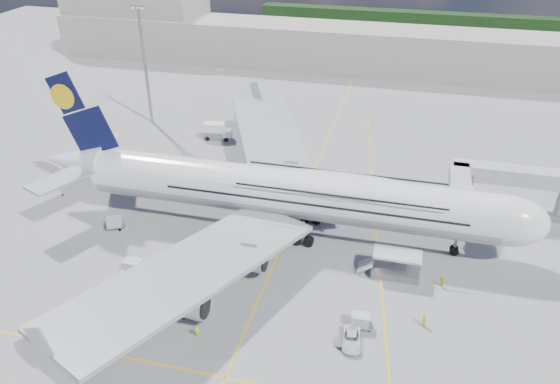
% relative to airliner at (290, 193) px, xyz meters
% --- Properties ---
extents(ground, '(300.00, 300.00, 0.00)m').
position_rel_airliner_xyz_m(ground, '(-0.26, -10.00, -6.87)').
color(ground, gray).
rests_on(ground, ground).
extents(taxi_line_main, '(0.25, 220.00, 0.01)m').
position_rel_airliner_xyz_m(taxi_line_main, '(-0.26, -10.00, -6.86)').
color(taxi_line_main, yellow).
rests_on(taxi_line_main, ground).
extents(taxi_line_cross, '(120.00, 0.25, 0.01)m').
position_rel_airliner_xyz_m(taxi_line_cross, '(-0.26, -30.00, -6.86)').
color(taxi_line_cross, yellow).
rests_on(taxi_line_cross, ground).
extents(taxi_line_diag, '(14.16, 99.06, 0.01)m').
position_rel_airliner_xyz_m(taxi_line_diag, '(13.74, -0.00, -6.86)').
color(taxi_line_diag, yellow).
rests_on(taxi_line_diag, ground).
extents(airliner, '(77.26, 79.15, 23.71)m').
position_rel_airliner_xyz_m(airliner, '(0.00, 0.00, 0.00)').
color(airliner, white).
rests_on(airliner, ground).
extents(jet_bridge, '(18.80, 12.10, 8.50)m').
position_rel_airliner_xyz_m(jet_bridge, '(29.55, 10.94, -0.02)').
color(jet_bridge, '#B7B7BC').
rests_on(jet_bridge, ground).
extents(cargo_loader, '(8.53, 3.20, 3.67)m').
position_rel_airliner_xyz_m(cargo_loader, '(16.56, -7.11, -5.62)').
color(cargo_loader, silver).
rests_on(cargo_loader, ground).
extents(light_mast, '(3.00, 0.70, 25.50)m').
position_rel_airliner_xyz_m(light_mast, '(-40.26, 35.00, 6.34)').
color(light_mast, gray).
rests_on(light_mast, ground).
extents(terminal, '(180.00, 16.00, 12.00)m').
position_rel_airliner_xyz_m(terminal, '(-0.26, 85.00, -0.87)').
color(terminal, '#B2AD9E').
rests_on(terminal, ground).
extents(hangar, '(40.00, 22.00, 18.00)m').
position_rel_airliner_xyz_m(hangar, '(-70.26, 90.00, 2.13)').
color(hangar, '#B2AD9E').
rests_on(hangar, ground).
extents(tree_line, '(160.00, 6.00, 8.00)m').
position_rel_airliner_xyz_m(tree_line, '(39.74, 130.00, -2.87)').
color(tree_line, '#193814').
rests_on(tree_line, ground).
extents(dolly_row_a, '(2.91, 1.62, 0.42)m').
position_rel_airliner_xyz_m(dolly_row_a, '(-12.35, -18.08, -6.54)').
color(dolly_row_a, gray).
rests_on(dolly_row_a, ground).
extents(dolly_row_b, '(3.44, 1.91, 2.14)m').
position_rel_airliner_xyz_m(dolly_row_b, '(-18.64, -15.64, -5.72)').
color(dolly_row_b, gray).
rests_on(dolly_row_b, ground).
extents(dolly_row_c, '(3.16, 2.39, 1.78)m').
position_rel_airliner_xyz_m(dolly_row_c, '(-7.19, -21.92, -5.91)').
color(dolly_row_c, gray).
rests_on(dolly_row_c, ground).
extents(dolly_back, '(3.35, 2.70, 1.88)m').
position_rel_airliner_xyz_m(dolly_back, '(-26.93, -6.05, -5.86)').
color(dolly_back, gray).
rests_on(dolly_back, ground).
extents(dolly_nose_far, '(3.03, 1.67, 1.89)m').
position_rel_airliner_xyz_m(dolly_nose_far, '(13.21, -18.42, -5.85)').
color(dolly_nose_far, gray).
rests_on(dolly_nose_far, ground).
extents(dolly_nose_near, '(2.87, 1.69, 0.41)m').
position_rel_airliner_xyz_m(dolly_nose_near, '(12.14, -21.87, -6.55)').
color(dolly_nose_near, gray).
rests_on(dolly_nose_near, ground).
extents(baggage_tug, '(2.80, 1.65, 1.64)m').
position_rel_airliner_xyz_m(baggage_tug, '(-7.07, -19.57, -6.14)').
color(baggage_tug, white).
rests_on(baggage_tug, ground).
extents(catering_truck_inner, '(6.70, 2.72, 3.98)m').
position_rel_airliner_xyz_m(catering_truck_inner, '(-11.15, 24.17, -4.99)').
color(catering_truck_inner, gray).
rests_on(catering_truck_inner, ground).
extents(catering_truck_outer, '(6.22, 2.94, 3.59)m').
position_rel_airliner_xyz_m(catering_truck_outer, '(-22.67, 29.77, -5.20)').
color(catering_truck_outer, gray).
rests_on(catering_truck_outer, ground).
extents(service_van, '(2.71, 4.85, 1.28)m').
position_rel_airliner_xyz_m(service_van, '(12.56, -21.45, -6.23)').
color(service_van, white).
rests_on(service_van, ground).
extents(crew_nose, '(0.73, 0.56, 1.79)m').
position_rel_airliner_xyz_m(crew_nose, '(23.86, 5.63, -5.97)').
color(crew_nose, '#A6FF1A').
rests_on(crew_nose, ground).
extents(crew_loader, '(1.07, 1.06, 1.75)m').
position_rel_airliner_xyz_m(crew_loader, '(22.93, -8.16, -5.99)').
color(crew_loader, '#C6DC17').
rests_on(crew_loader, ground).
extents(crew_wing, '(0.96, 1.20, 1.90)m').
position_rel_airliner_xyz_m(crew_wing, '(-13.63, -9.28, -5.92)').
color(crew_wing, '#EEFE1A').
rests_on(crew_wing, ground).
extents(crew_van, '(1.00, 1.01, 1.76)m').
position_rel_airliner_xyz_m(crew_van, '(20.81, -16.29, -5.99)').
color(crew_van, '#B1E918').
rests_on(crew_van, ground).
extents(crew_tug, '(1.10, 0.70, 1.63)m').
position_rel_airliner_xyz_m(crew_tug, '(-5.55, -25.01, -6.05)').
color(crew_tug, '#9FF91A').
rests_on(crew_tug, ground).
extents(cone_wing_left_inner, '(0.50, 0.50, 0.64)m').
position_rel_airliner_xyz_m(cone_wing_left_inner, '(-10.52, 8.78, -6.56)').
color(cone_wing_left_inner, '#EB410C').
rests_on(cone_wing_left_inner, ground).
extents(cone_wing_left_outer, '(0.42, 0.42, 0.53)m').
position_rel_airliner_xyz_m(cone_wing_left_outer, '(-15.58, 28.25, -6.61)').
color(cone_wing_left_outer, '#EB410C').
rests_on(cone_wing_left_outer, ground).
extents(cone_wing_right_inner, '(0.41, 0.41, 0.52)m').
position_rel_airliner_xyz_m(cone_wing_right_inner, '(-15.63, -17.60, -6.62)').
color(cone_wing_right_inner, '#EB410C').
rests_on(cone_wing_right_inner, ground).
extents(cone_wing_right_outer, '(0.40, 0.40, 0.51)m').
position_rel_airliner_xyz_m(cone_wing_right_outer, '(-12.68, -21.76, -6.62)').
color(cone_wing_right_outer, '#EB410C').
rests_on(cone_wing_right_outer, ground).
extents(cone_tail, '(0.44, 0.44, 0.56)m').
position_rel_airliner_xyz_m(cone_tail, '(-40.77, 0.87, -6.60)').
color(cone_tail, '#EB410C').
rests_on(cone_tail, ground).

